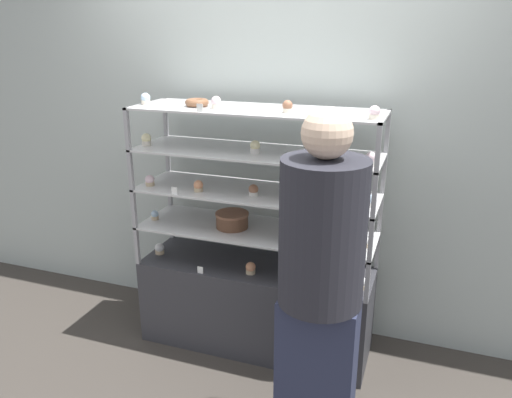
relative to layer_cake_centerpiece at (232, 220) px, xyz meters
The scene contains 33 objects.
ground_plane 0.87m from the layer_cake_centerpiece, ahead, with size 20.00×20.00×0.00m, color #38332D.
back_wall 0.62m from the layer_cake_centerpiece, 69.30° to the left, with size 8.00×0.05×2.60m.
display_base 0.59m from the layer_cake_centerpiece, ahead, with size 1.45×0.47×0.56m.
display_riser_lower 0.16m from the layer_cake_centerpiece, ahead, with size 1.45×0.47×0.25m.
display_riser_middle 0.24m from the layer_cake_centerpiece, ahead, with size 1.45×0.47×0.25m.
display_riser_upper 0.45m from the layer_cake_centerpiece, ahead, with size 1.45×0.47×0.25m.
display_riser_top 0.69m from the layer_cake_centerpiece, ahead, with size 1.45×0.47×0.25m.
layer_cake_centerpiece is the anchor object (origin of this frame).
sheet_cake_frosted 0.59m from the layer_cake_centerpiece, ahead, with size 0.26×0.18×0.06m.
cupcake_0 0.57m from the layer_cake_centerpiece, behind, with size 0.06×0.06×0.07m.
cupcake_1 0.32m from the layer_cake_centerpiece, 30.89° to the right, with size 0.06×0.06×0.07m.
cupcake_2 0.86m from the layer_cake_centerpiece, ahead, with size 0.06×0.06×0.07m.
price_tag_0 0.36m from the layer_cake_centerpiece, 123.79° to the right, with size 0.04×0.00×0.04m.
cupcake_3 0.52m from the layer_cake_centerpiece, behind, with size 0.05×0.05×0.06m.
cupcake_4 0.37m from the layer_cake_centerpiece, ahead, with size 0.05×0.05×0.06m.
cupcake_5 0.82m from the layer_cake_centerpiece, ahead, with size 0.05×0.05×0.06m.
price_tag_1 0.66m from the layer_cake_centerpiece, 17.34° to the right, with size 0.04×0.00×0.04m.
cupcake_6 0.56m from the layer_cake_centerpiece, 169.45° to the right, with size 0.06×0.06×0.07m.
cupcake_7 0.30m from the layer_cake_centerpiece, 151.12° to the right, with size 0.06×0.06×0.07m.
cupcake_8 0.29m from the layer_cake_centerpiece, 20.87° to the right, with size 0.06×0.06×0.07m.
cupcake_9 0.85m from the layer_cake_centerpiece, ahead, with size 0.06×0.06×0.07m.
price_tag_2 0.41m from the layer_cake_centerpiece, 144.78° to the right, with size 0.04×0.00×0.04m.
cupcake_10 0.71m from the layer_cake_centerpiece, behind, with size 0.06×0.06×0.07m.
cupcake_11 0.51m from the layer_cake_centerpiece, 11.16° to the right, with size 0.06×0.06×0.07m.
cupcake_12 0.95m from the layer_cake_centerpiece, ahead, with size 0.06×0.06×0.07m.
price_tag_3 0.73m from the layer_cake_centerpiece, 20.38° to the right, with size 0.04×0.00×0.04m.
cupcake_13 0.89m from the layer_cake_centerpiece, behind, with size 0.06×0.06×0.07m.
cupcake_14 0.72m from the layer_cake_centerpiece, 147.21° to the right, with size 0.06×0.06×0.07m.
cupcake_15 0.81m from the layer_cake_centerpiece, 10.62° to the right, with size 0.06×0.06×0.07m.
cupcake_16 1.10m from the layer_cake_centerpiece, ahead, with size 0.06×0.06×0.07m.
price_tag_4 0.74m from the layer_cake_centerpiece, 115.96° to the right, with size 0.04×0.00×0.04m.
donut_glazed 0.74m from the layer_cake_centerpiece, behind, with size 0.14×0.14×0.04m.
customer_figure 0.94m from the layer_cake_centerpiece, 42.30° to the right, with size 0.39×0.39×1.67m.
Camera 1 is at (0.96, -2.66, 1.97)m, focal length 35.00 mm.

